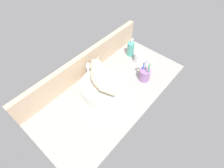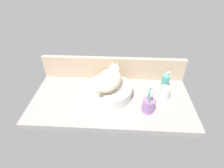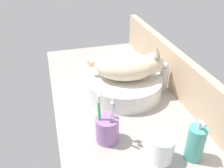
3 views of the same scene
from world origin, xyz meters
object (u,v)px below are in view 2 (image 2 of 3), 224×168
(toothbrush_cup, at_px, (148,105))
(faucet, at_px, (113,74))
(sink_basin, at_px, (109,91))
(cat, at_px, (109,79))
(water_glass, at_px, (164,93))
(soap_dispenser, at_px, (165,82))

(toothbrush_cup, bearing_deg, faucet, 128.69)
(sink_basin, bearing_deg, cat, 76.12)
(sink_basin, height_order, water_glass, water_glass)
(water_glass, bearing_deg, cat, 177.80)
(cat, bearing_deg, water_glass, -2.20)
(sink_basin, bearing_deg, toothbrush_cup, -28.22)
(cat, relative_size, toothbrush_cup, 1.63)
(faucet, distance_m, water_glass, 0.42)
(sink_basin, bearing_deg, soap_dispenser, 13.24)
(soap_dispenser, distance_m, toothbrush_cup, 0.28)
(sink_basin, height_order, faucet, faucet)
(cat, bearing_deg, faucet, 84.39)
(soap_dispenser, bearing_deg, toothbrush_cup, -121.58)
(cat, height_order, water_glass, cat)
(sink_basin, xyz_separation_m, cat, (0.00, 0.01, 0.10))
(sink_basin, relative_size, soap_dispenser, 2.17)
(water_glass, bearing_deg, sink_basin, 179.74)
(sink_basin, height_order, cat, cat)
(faucet, height_order, water_glass, faucet)
(faucet, relative_size, toothbrush_cup, 0.73)
(soap_dispenser, relative_size, toothbrush_cup, 0.82)
(toothbrush_cup, bearing_deg, cat, 149.31)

